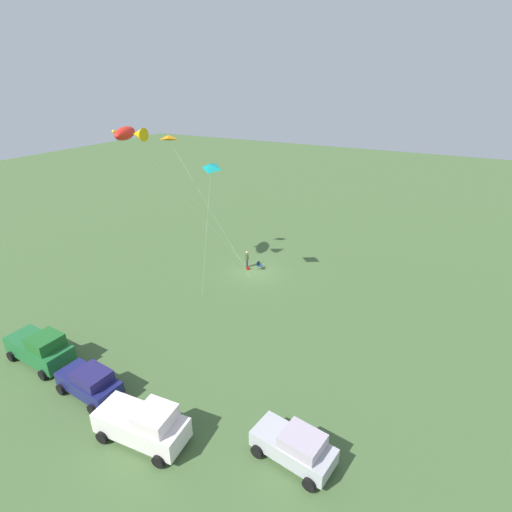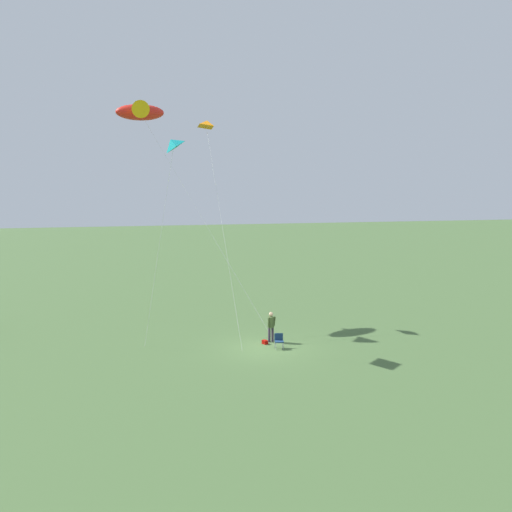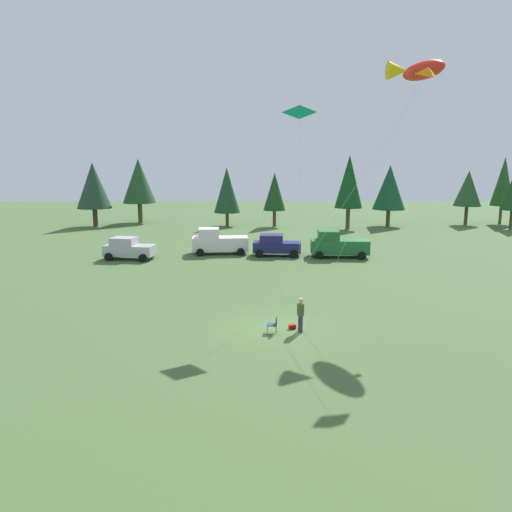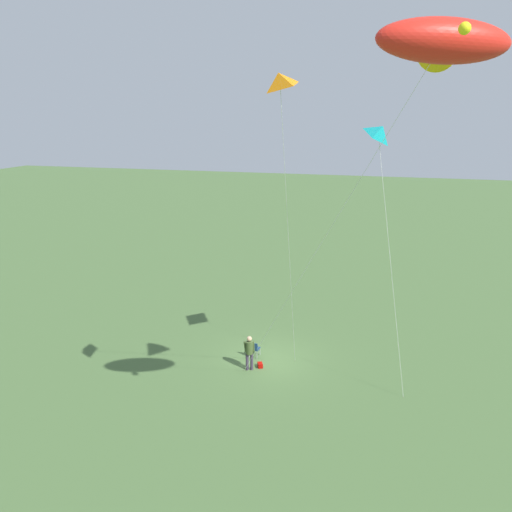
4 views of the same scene
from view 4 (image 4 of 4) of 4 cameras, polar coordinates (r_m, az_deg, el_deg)
name	(u,v)px [view 4 (image 4 of 4)]	position (r m, az deg, el deg)	size (l,w,h in m)	color
ground_plane	(268,359)	(25.56, 1.43, -11.70)	(160.00, 160.00, 0.00)	#456335
person_kite_flyer	(249,350)	(24.15, -0.76, -10.72)	(0.43, 0.53, 1.74)	#392F41
folding_chair	(254,348)	(25.56, -0.24, -10.47)	(0.53, 0.53, 0.82)	navy
backpack_on_grass	(260,365)	(24.78, 0.48, -12.36)	(0.32, 0.22, 0.22)	#A50B05
kite_large_fish	(443,43)	(13.70, 20.55, 21.82)	(8.56, 8.94, 14.04)	red
kite_delta_teal	(383,133)	(20.50, 14.28, 13.45)	(1.49, 2.20, 11.59)	#0E8F92
kite_delta_orange	(278,82)	(14.70, 2.56, 19.24)	(8.67, 1.49, 13.05)	orange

